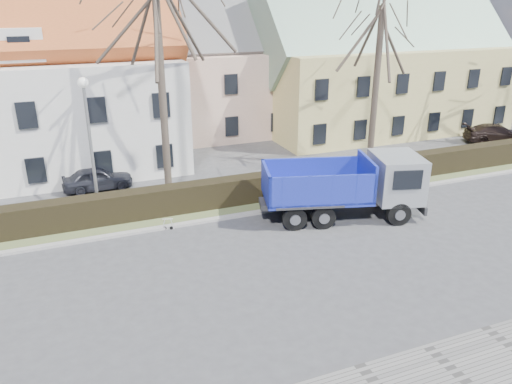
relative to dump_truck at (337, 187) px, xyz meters
name	(u,v)px	position (x,y,z in m)	size (l,w,h in m)	color
ground	(271,264)	(-4.46, -2.92, -1.48)	(120.00, 120.00, 0.00)	#3D3D3F
curb_far	(231,217)	(-4.46, 1.68, -1.42)	(80.00, 0.30, 0.12)	gray
grass_strip	(220,204)	(-4.46, 3.28, -1.43)	(80.00, 3.00, 0.10)	#525E35
hedge	(221,194)	(-4.46, 3.08, -0.83)	(60.00, 0.90, 1.30)	black
building_pink	(213,77)	(-0.46, 17.08, 2.52)	(10.80, 8.80, 8.00)	tan
building_yellow	(377,70)	(11.54, 14.08, 2.77)	(18.80, 10.80, 8.50)	tan
tree_1	(161,68)	(-6.46, 5.58, 4.85)	(9.20, 9.20, 12.65)	#3E342B
tree_2	(377,73)	(5.54, 5.58, 4.02)	(8.00, 8.00, 11.00)	#3E342B
dump_truck	(337,187)	(0.00, 0.00, 0.00)	(7.38, 2.74, 2.95)	#162399
streetlight	(91,150)	(-10.03, 4.08, 1.72)	(0.50, 0.50, 6.39)	gray
cart_frame	(164,224)	(-7.58, 1.56, -1.18)	(0.64, 0.37, 0.59)	silver
parked_car_a	(97,178)	(-9.73, 7.71, -0.88)	(1.41, 3.52, 1.20)	#21222A
parked_car_b	(497,134)	(16.67, 6.82, -0.85)	(1.77, 4.35, 1.26)	black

